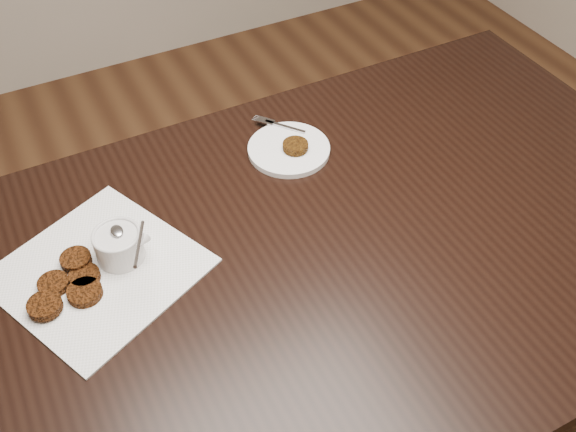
% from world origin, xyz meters
% --- Properties ---
extents(table, '(1.46, 0.94, 0.75)m').
position_xyz_m(table, '(0.07, 0.02, 0.38)').
color(table, black).
rests_on(table, floor).
extents(napkin, '(0.41, 0.41, 0.00)m').
position_xyz_m(napkin, '(-0.37, 0.15, 0.75)').
color(napkin, white).
rests_on(napkin, table).
extents(sauce_ramekin, '(0.14, 0.14, 0.12)m').
position_xyz_m(sauce_ramekin, '(-0.32, 0.16, 0.81)').
color(sauce_ramekin, silver).
rests_on(sauce_ramekin, napkin).
extents(patty_cluster, '(0.26, 0.26, 0.02)m').
position_xyz_m(patty_cluster, '(-0.42, 0.14, 0.76)').
color(patty_cluster, '#59260B').
rests_on(patty_cluster, napkin).
extents(plate_with_patty, '(0.25, 0.25, 0.03)m').
position_xyz_m(plate_with_patty, '(0.09, 0.29, 0.76)').
color(plate_with_patty, white).
rests_on(plate_with_patty, table).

